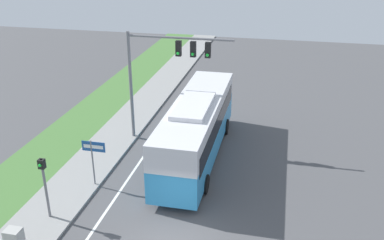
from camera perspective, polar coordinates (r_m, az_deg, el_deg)
The scene contains 6 objects.
sidewalk at distance 21.14m, azimuth -19.82°, elevation -12.90°, with size 2.80×80.00×0.12m.
lane_divider_near at distance 20.04m, azimuth -13.26°, elevation -14.44°, with size 0.14×30.00×0.01m.
bus at distance 24.50m, azimuth 0.64°, elevation -0.76°, with size 2.68×11.63×3.73m.
signal_gantry at distance 25.61m, azimuth -3.82°, elevation 7.50°, with size 6.41×0.41×6.91m.
pedestrian_signal at distance 20.30m, azimuth -19.12°, elevation -7.46°, with size 0.28×0.34×3.11m.
street_sign at distance 22.31m, azimuth -13.03°, elevation -4.46°, with size 1.24×0.08×2.64m.
Camera 1 is at (4.06, -13.99, 12.14)m, focal length 40.00 mm.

